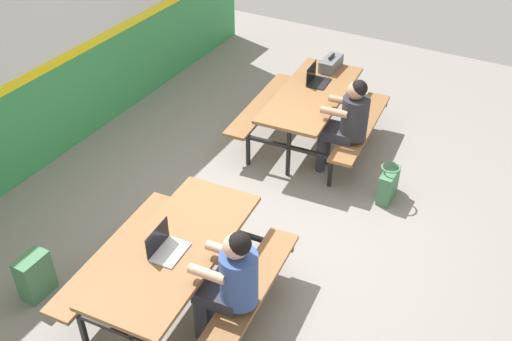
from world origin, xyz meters
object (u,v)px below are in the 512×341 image
object	(u,v)px
student_nearer	(230,279)
laptop_silver	(166,247)
student_further	(348,119)
picnic_table_left	(177,260)
backpack_dark	(34,276)
tote_bag_bright	(388,184)
toolbox_grey	(331,63)
laptop_dark	(316,79)
picnic_table_right	(311,105)

from	to	relation	value
student_nearer	laptop_silver	distance (m)	0.60
student_nearer	student_further	world-z (taller)	same
picnic_table_left	laptop_silver	distance (m)	0.23
backpack_dark	tote_bag_bright	xyz separation A→B (m)	(2.85, -2.35, -0.02)
student_further	backpack_dark	bearing A→B (deg)	150.88
student_further	toolbox_grey	distance (m)	1.21
student_further	tote_bag_bright	xyz separation A→B (m)	(-0.25, -0.62, -0.51)
picnic_table_left	toolbox_grey	xyz separation A→B (m)	(3.63, 0.15, 0.24)
picnic_table_left	student_nearer	world-z (taller)	student_nearer
laptop_dark	toolbox_grey	size ratio (longest dim) A/B	0.84
student_nearer	tote_bag_bright	xyz separation A→B (m)	(2.44, -0.54, -0.51)
laptop_silver	tote_bag_bright	xyz separation A→B (m)	(2.45, -1.13, -0.59)
laptop_silver	student_further	bearing A→B (deg)	-10.77
picnic_table_left	backpack_dark	distance (m)	1.39
backpack_dark	toolbox_grey	bearing A→B (deg)	-14.85
toolbox_grey	tote_bag_bright	bearing A→B (deg)	-135.26
laptop_dark	toolbox_grey	distance (m)	0.45
backpack_dark	student_nearer	bearing A→B (deg)	-77.01
student_nearer	laptop_dark	bearing A→B (deg)	12.47
picnic_table_left	picnic_table_right	world-z (taller)	same
picnic_table_right	tote_bag_bright	bearing A→B (deg)	-115.25
picnic_table_right	laptop_dark	xyz separation A→B (m)	(0.25, 0.06, 0.21)
picnic_table_left	student_further	size ratio (longest dim) A/B	1.50
backpack_dark	student_further	bearing A→B (deg)	-29.12
toolbox_grey	student_further	bearing A→B (deg)	-148.15
picnic_table_right	toolbox_grey	bearing A→B (deg)	4.24
picnic_table_right	laptop_dark	bearing A→B (deg)	12.57
laptop_silver	toolbox_grey	world-z (taller)	laptop_silver
tote_bag_bright	picnic_table_left	bearing A→B (deg)	154.94
picnic_table_left	toolbox_grey	world-z (taller)	toolbox_grey
student_nearer	laptop_silver	size ratio (longest dim) A/B	3.60
student_further	toolbox_grey	size ratio (longest dim) A/B	3.02
backpack_dark	tote_bag_bright	size ratio (longest dim) A/B	1.02
laptop_silver	toolbox_grey	size ratio (longest dim) A/B	0.84
toolbox_grey	backpack_dark	size ratio (longest dim) A/B	0.91
laptop_silver	picnic_table_left	bearing A→B (deg)	-18.72
student_further	laptop_dark	bearing A→B (deg)	48.06
picnic_table_left	picnic_table_right	bearing A→B (deg)	1.95
toolbox_grey	student_nearer	bearing A→B (deg)	-169.06
backpack_dark	picnic_table_right	bearing A→B (deg)	-18.49
student_nearer	laptop_silver	world-z (taller)	student_nearer
laptop_silver	tote_bag_bright	bearing A→B (deg)	-24.83
picnic_table_left	laptop_silver	xyz separation A→B (m)	(-0.09, 0.03, 0.21)
student_nearer	backpack_dark	world-z (taller)	student_nearer
student_further	laptop_silver	distance (m)	2.75
picnic_table_right	student_nearer	bearing A→B (deg)	-167.54
student_further	toolbox_grey	bearing A→B (deg)	31.85
picnic_table_right	backpack_dark	distance (m)	3.62
student_further	laptop_dark	world-z (taller)	student_further
laptop_silver	backpack_dark	size ratio (longest dim) A/B	0.76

